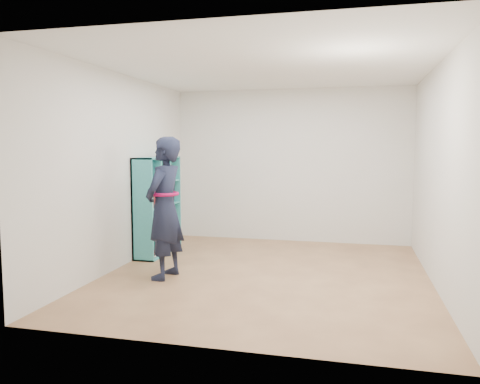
# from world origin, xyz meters

# --- Properties ---
(floor) EXTENTS (4.50, 4.50, 0.00)m
(floor) POSITION_xyz_m (0.00, 0.00, 0.00)
(floor) COLOR brown
(floor) RESTS_ON ground
(ceiling) EXTENTS (4.50, 4.50, 0.00)m
(ceiling) POSITION_xyz_m (0.00, 0.00, 2.60)
(ceiling) COLOR white
(ceiling) RESTS_ON wall_back
(wall_left) EXTENTS (0.02, 4.50, 2.60)m
(wall_left) POSITION_xyz_m (-2.00, 0.00, 1.30)
(wall_left) COLOR silver
(wall_left) RESTS_ON floor
(wall_right) EXTENTS (0.02, 4.50, 2.60)m
(wall_right) POSITION_xyz_m (2.00, 0.00, 1.30)
(wall_right) COLOR silver
(wall_right) RESTS_ON floor
(wall_back) EXTENTS (4.00, 0.02, 2.60)m
(wall_back) POSITION_xyz_m (0.00, 2.25, 1.30)
(wall_back) COLOR silver
(wall_back) RESTS_ON floor
(wall_front) EXTENTS (4.00, 0.02, 2.60)m
(wall_front) POSITION_xyz_m (0.00, -2.25, 1.30)
(wall_front) COLOR silver
(wall_front) RESTS_ON floor
(bookshelf) EXTENTS (0.32, 1.10, 1.47)m
(bookshelf) POSITION_xyz_m (-1.85, 0.80, 0.71)
(bookshelf) COLOR teal
(bookshelf) RESTS_ON floor
(person) EXTENTS (0.48, 0.68, 1.75)m
(person) POSITION_xyz_m (-1.20, -0.42, 0.88)
(person) COLOR black
(person) RESTS_ON floor
(smartphone) EXTENTS (0.02, 0.09, 0.13)m
(smartphone) POSITION_xyz_m (-1.35, -0.32, 0.99)
(smartphone) COLOR silver
(smartphone) RESTS_ON person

